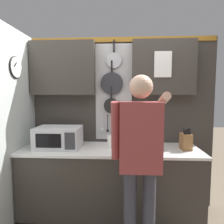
{
  "coord_description": "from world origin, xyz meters",
  "views": [
    {
      "loc": [
        0.15,
        -2.4,
        1.56
      ],
      "look_at": [
        0.01,
        0.22,
        1.32
      ],
      "focal_mm": 32.0,
      "sensor_mm": 36.0,
      "label": 1
    }
  ],
  "objects_px": {
    "utensil_crock": "(113,141)",
    "knife_block": "(186,141)",
    "microwave": "(59,137)",
    "person": "(140,151)"
  },
  "relations": [
    {
      "from": "utensil_crock",
      "to": "knife_block",
      "type": "bearing_deg",
      "value": -0.04
    },
    {
      "from": "microwave",
      "to": "knife_block",
      "type": "distance_m",
      "value": 1.54
    },
    {
      "from": "knife_block",
      "to": "person",
      "type": "relative_size",
      "value": 0.16
    },
    {
      "from": "microwave",
      "to": "person",
      "type": "height_order",
      "value": "person"
    },
    {
      "from": "microwave",
      "to": "utensil_crock",
      "type": "bearing_deg",
      "value": 0.09
    },
    {
      "from": "microwave",
      "to": "knife_block",
      "type": "bearing_deg",
      "value": 0.02
    },
    {
      "from": "microwave",
      "to": "person",
      "type": "bearing_deg",
      "value": -30.62
    },
    {
      "from": "microwave",
      "to": "person",
      "type": "xyz_separation_m",
      "value": [
        0.95,
        -0.56,
        0.01
      ]
    },
    {
      "from": "microwave",
      "to": "utensil_crock",
      "type": "distance_m",
      "value": 0.67
    },
    {
      "from": "person",
      "to": "utensil_crock",
      "type": "bearing_deg",
      "value": 116.72
    }
  ]
}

